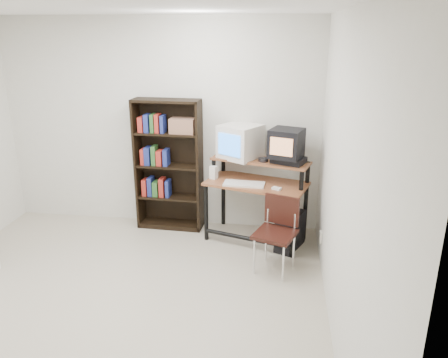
# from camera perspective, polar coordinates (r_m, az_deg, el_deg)

# --- Properties ---
(floor) EXTENTS (4.00, 4.00, 0.01)m
(floor) POSITION_cam_1_polar(r_m,az_deg,el_deg) (4.32, -14.97, -16.15)
(floor) COLOR #B9AF99
(floor) RESTS_ON ground
(ceiling) EXTENTS (4.00, 4.00, 0.01)m
(ceiling) POSITION_cam_1_polar(r_m,az_deg,el_deg) (3.57, -18.71, 20.73)
(ceiling) COLOR white
(ceiling) RESTS_ON back_wall
(back_wall) EXTENTS (4.00, 0.01, 2.60)m
(back_wall) POSITION_cam_1_polar(r_m,az_deg,el_deg) (5.56, -8.39, 6.98)
(back_wall) COLOR silver
(back_wall) RESTS_ON floor
(right_wall) EXTENTS (0.01, 4.00, 2.60)m
(right_wall) POSITION_cam_1_polar(r_m,az_deg,el_deg) (3.46, 15.29, -0.87)
(right_wall) COLOR silver
(right_wall) RESTS_ON floor
(computer_desk) EXTENTS (1.28, 0.89, 0.98)m
(computer_desk) POSITION_cam_1_polar(r_m,az_deg,el_deg) (5.16, 4.32, -0.93)
(computer_desk) COLOR brown
(computer_desk) RESTS_ON floor
(crt_monitor) EXTENTS (0.58, 0.58, 0.40)m
(crt_monitor) POSITION_cam_1_polar(r_m,az_deg,el_deg) (5.21, 2.14, 4.90)
(crt_monitor) COLOR silver
(crt_monitor) RESTS_ON computer_desk
(vcr) EXTENTS (0.43, 0.38, 0.08)m
(vcr) POSITION_cam_1_polar(r_m,az_deg,el_deg) (5.06, 8.43, 2.40)
(vcr) COLOR black
(vcr) RESTS_ON computer_desk
(crt_tv) EXTENTS (0.44, 0.43, 0.33)m
(crt_tv) POSITION_cam_1_polar(r_m,az_deg,el_deg) (5.00, 8.14, 4.63)
(crt_tv) COLOR black
(crt_tv) RESTS_ON vcr
(cd_spindle) EXTENTS (0.16, 0.16, 0.05)m
(cd_spindle) POSITION_cam_1_polar(r_m,az_deg,el_deg) (5.09, 5.15, 2.45)
(cd_spindle) COLOR #26262B
(cd_spindle) RESTS_ON computer_desk
(keyboard) EXTENTS (0.48, 0.24, 0.03)m
(keyboard) POSITION_cam_1_polar(r_m,az_deg,el_deg) (5.04, 2.63, -0.72)
(keyboard) COLOR silver
(keyboard) RESTS_ON computer_desk
(mousepad) EXTENTS (0.26, 0.23, 0.01)m
(mousepad) POSITION_cam_1_polar(r_m,az_deg,el_deg) (4.94, 7.00, -1.45)
(mousepad) COLOR black
(mousepad) RESTS_ON computer_desk
(mouse) EXTENTS (0.12, 0.10, 0.03)m
(mouse) POSITION_cam_1_polar(r_m,az_deg,el_deg) (4.92, 6.89, -1.30)
(mouse) COLOR white
(mouse) RESTS_ON mousepad
(desk_speaker) EXTENTS (0.10, 0.10, 0.17)m
(desk_speaker) POSITION_cam_1_polar(r_m,az_deg,el_deg) (5.22, -1.36, 0.79)
(desk_speaker) COLOR silver
(desk_speaker) RESTS_ON computer_desk
(pc_tower) EXTENTS (0.37, 0.49, 0.42)m
(pc_tower) POSITION_cam_1_polar(r_m,az_deg,el_deg) (5.17, 8.63, -6.73)
(pc_tower) COLOR black
(pc_tower) RESTS_ON floor
(school_chair) EXTENTS (0.51, 0.51, 0.79)m
(school_chair) POSITION_cam_1_polar(r_m,az_deg,el_deg) (4.62, 7.00, -6.18)
(school_chair) COLOR black
(school_chair) RESTS_ON floor
(bookshelf) EXTENTS (0.84, 0.31, 1.65)m
(bookshelf) POSITION_cam_1_polar(r_m,az_deg,el_deg) (5.50, -7.20, 2.08)
(bookshelf) COLOR black
(bookshelf) RESTS_ON floor
(wall_outlet) EXTENTS (0.02, 0.08, 0.12)m
(wall_outlet) POSITION_cam_1_polar(r_m,az_deg,el_deg) (4.89, 12.52, -7.38)
(wall_outlet) COLOR beige
(wall_outlet) RESTS_ON right_wall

